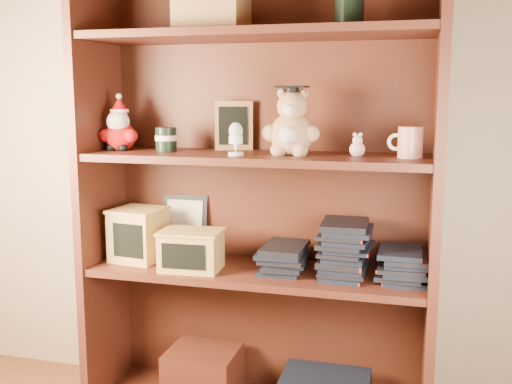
% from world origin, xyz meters
% --- Properties ---
extents(bookcase, '(1.20, 0.35, 1.60)m').
position_xyz_m(bookcase, '(-0.19, 1.36, 0.78)').
color(bookcase, '#502317').
rests_on(bookcase, ground).
extents(shelf_lower, '(1.14, 0.33, 0.02)m').
position_xyz_m(shelf_lower, '(-0.19, 1.30, 0.54)').
color(shelf_lower, '#502317').
rests_on(shelf_lower, ground).
extents(shelf_upper, '(1.14, 0.33, 0.02)m').
position_xyz_m(shelf_upper, '(-0.19, 1.30, 0.94)').
color(shelf_upper, '#502317').
rests_on(shelf_upper, ground).
extents(santa_plush, '(0.15, 0.11, 0.21)m').
position_xyz_m(santa_plush, '(-0.69, 1.30, 1.03)').
color(santa_plush, '#A50F0F').
rests_on(santa_plush, shelf_upper).
extents(teachers_tin, '(0.07, 0.07, 0.08)m').
position_xyz_m(teachers_tin, '(-0.52, 1.30, 0.99)').
color(teachers_tin, black).
rests_on(teachers_tin, shelf_upper).
extents(chalkboard_plaque, '(0.13, 0.10, 0.17)m').
position_xyz_m(chalkboard_plaque, '(-0.31, 1.42, 1.03)').
color(chalkboard_plaque, '#9E7547').
rests_on(chalkboard_plaque, shelf_upper).
extents(egg_cup, '(0.05, 0.05, 0.11)m').
position_xyz_m(egg_cup, '(-0.24, 1.23, 1.01)').
color(egg_cup, white).
rests_on(egg_cup, shelf_upper).
extents(grad_teddy_bear, '(0.19, 0.16, 0.23)m').
position_xyz_m(grad_teddy_bear, '(-0.07, 1.30, 1.04)').
color(grad_teddy_bear, tan).
rests_on(grad_teddy_bear, shelf_upper).
extents(pink_figurine, '(0.05, 0.05, 0.08)m').
position_xyz_m(pink_figurine, '(0.14, 1.30, 0.98)').
color(pink_figurine, beige).
rests_on(pink_figurine, shelf_upper).
extents(teacher_mug, '(0.11, 0.08, 0.10)m').
position_xyz_m(teacher_mug, '(0.31, 1.30, 1.00)').
color(teacher_mug, silver).
rests_on(teacher_mug, shelf_upper).
extents(certificate_frame, '(0.18, 0.05, 0.22)m').
position_xyz_m(certificate_frame, '(-0.51, 1.44, 0.66)').
color(certificate_frame, black).
rests_on(certificate_frame, shelf_lower).
extents(treats_box, '(0.19, 0.19, 0.19)m').
position_xyz_m(treats_box, '(-0.63, 1.30, 0.65)').
color(treats_box, tan).
rests_on(treats_box, shelf_lower).
extents(pencils_box, '(0.22, 0.16, 0.14)m').
position_xyz_m(pencils_box, '(-0.40, 1.24, 0.62)').
color(pencils_box, tan).
rests_on(pencils_box, shelf_lower).
extents(book_stack_left, '(0.14, 0.20, 0.10)m').
position_xyz_m(book_stack_left, '(-0.09, 1.30, 0.60)').
color(book_stack_left, black).
rests_on(book_stack_left, shelf_lower).
extents(book_stack_mid, '(0.14, 0.20, 0.19)m').
position_xyz_m(book_stack_mid, '(0.12, 1.30, 0.65)').
color(book_stack_mid, black).
rests_on(book_stack_mid, shelf_lower).
extents(book_stack_right, '(0.14, 0.20, 0.11)m').
position_xyz_m(book_stack_right, '(0.30, 1.30, 0.61)').
color(book_stack_right, black).
rests_on(book_stack_right, shelf_lower).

